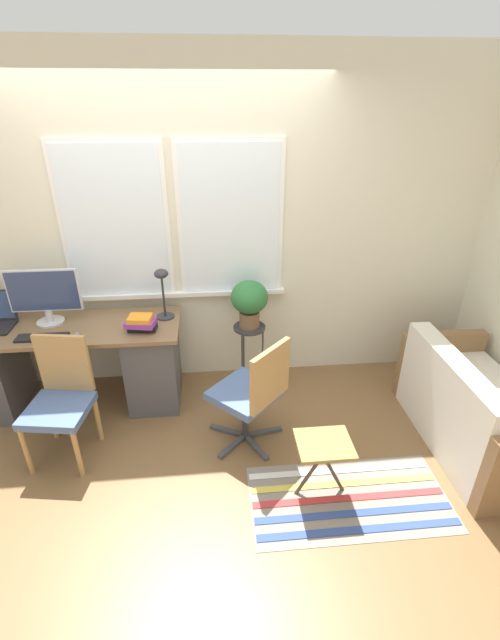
{
  "coord_description": "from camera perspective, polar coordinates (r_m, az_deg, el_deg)",
  "views": [
    {
      "loc": [
        0.32,
        -2.75,
        2.31
      ],
      "look_at": [
        0.59,
        0.15,
        0.8
      ],
      "focal_mm": 24.0,
      "sensor_mm": 36.0,
      "label": 1
    }
  ],
  "objects": [
    {
      "name": "potted_plant",
      "position": [
        3.52,
        -0.08,
        2.65
      ],
      "size": [
        0.31,
        0.31,
        0.41
      ],
      "color": "brown",
      "rests_on": "plant_stand"
    },
    {
      "name": "monitor",
      "position": [
        3.66,
        -25.72,
        2.99
      ],
      "size": [
        0.54,
        0.21,
        0.44
      ],
      "color": "silver",
      "rests_on": "desk"
    },
    {
      "name": "office_chair_swivel",
      "position": [
        3.08,
        0.34,
        -9.63
      ],
      "size": [
        0.61,
        0.61,
        0.88
      ],
      "rotation": [
        0.0,
        0.0,
        3.94
      ],
      "color": "#47474C",
      "rests_on": "ground_plane"
    },
    {
      "name": "folding_stool",
      "position": [
        2.81,
        9.81,
        -16.56
      ],
      "size": [
        0.34,
        0.29,
        0.44
      ],
      "color": "olive",
      "rests_on": "ground_plane"
    },
    {
      "name": "mouse",
      "position": [
        3.44,
        -22.14,
        -1.85
      ],
      "size": [
        0.04,
        0.07,
        0.04
      ],
      "color": "slate",
      "rests_on": "desk"
    },
    {
      "name": "desk_lamp",
      "position": [
        3.44,
        -11.62,
        4.61
      ],
      "size": [
        0.15,
        0.15,
        0.41
      ],
      "color": "#2D2D33",
      "rests_on": "desk"
    },
    {
      "name": "keyboard",
      "position": [
        3.53,
        -25.99,
        -2.1
      ],
      "size": [
        0.37,
        0.11,
        0.02
      ],
      "color": "black",
      "rests_on": "desk"
    },
    {
      "name": "ground_plane",
      "position": [
        3.61,
        -9.39,
        -12.93
      ],
      "size": [
        14.0,
        14.0,
        0.0
      ],
      "primitive_type": "plane",
      "color": "brown"
    },
    {
      "name": "wall_back_with_window",
      "position": [
        3.59,
        -10.44,
        11.39
      ],
      "size": [
        9.0,
        0.12,
        2.7
      ],
      "color": "beige",
      "rests_on": "ground_plane"
    },
    {
      "name": "desk_chair_wooden",
      "position": [
        3.3,
        -23.95,
        -9.48
      ],
      "size": [
        0.47,
        0.48,
        0.88
      ],
      "rotation": [
        0.0,
        0.0,
        -0.16
      ],
      "color": "#B2844C",
      "rests_on": "ground_plane"
    },
    {
      "name": "book_stack",
      "position": [
        3.36,
        -14.33,
        -0.4
      ],
      "size": [
        0.24,
        0.19,
        0.12
      ],
      "color": "black",
      "rests_on": "desk"
    },
    {
      "name": "floor_rug_striped",
      "position": [
        3.08,
        13.03,
        -22.14
      ],
      "size": [
        1.29,
        0.64,
        0.01
      ],
      "color": "gray",
      "rests_on": "ground_plane"
    },
    {
      "name": "desk",
      "position": [
        3.8,
        -22.51,
        -5.41
      ],
      "size": [
        1.77,
        0.62,
        0.73
      ],
      "color": "brown",
      "rests_on": "ground_plane"
    },
    {
      "name": "couch_loveseat",
      "position": [
        3.6,
        27.73,
        -10.88
      ],
      "size": [
        0.7,
        1.32,
        0.74
      ],
      "rotation": [
        0.0,
        0.0,
        1.57
      ],
      "color": "white",
      "rests_on": "ground_plane"
    },
    {
      "name": "plant_stand",
      "position": [
        3.66,
        -0.07,
        -1.77
      ],
      "size": [
        0.27,
        0.27,
        0.6
      ],
      "color": "#333338",
      "rests_on": "ground_plane"
    }
  ]
}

